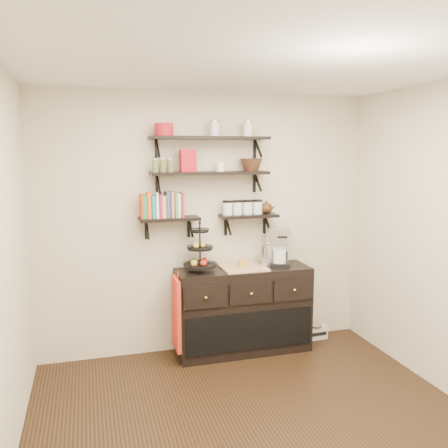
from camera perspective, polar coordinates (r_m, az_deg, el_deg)
floor at (r=3.88m, az=5.00°, el=-24.13°), size 3.50×3.50×0.00m
ceiling at (r=3.31m, az=5.66°, el=19.11°), size 3.50×3.50×0.02m
back_wall at (r=4.98m, az=-2.07°, el=0.05°), size 3.50×0.02×2.70m
shelf_top at (r=4.80m, az=-1.73°, el=10.28°), size 1.20×0.27×0.23m
shelf_mid at (r=4.80m, az=-1.71°, el=6.10°), size 1.20×0.27×0.23m
shelf_low_left at (r=4.77m, az=-6.62°, el=0.56°), size 0.60×0.25×0.23m
shelf_low_right at (r=4.98m, az=2.96°, el=0.94°), size 0.60×0.25×0.23m
cookbooks at (r=4.74m, az=-7.27°, el=2.17°), size 0.43×0.15×0.26m
glass_canisters at (r=4.95m, az=2.26°, el=1.91°), size 0.43×0.10×0.13m
sideboard at (r=5.07m, az=2.32°, el=-10.26°), size 1.40×0.50×0.92m
fruit_stand at (r=4.78m, az=-2.87°, el=-3.74°), size 0.33×0.33×0.49m
candle at (r=4.93m, az=2.29°, el=-4.72°), size 0.08×0.08×0.08m
coffee_maker at (r=5.06m, az=6.47°, el=-2.80°), size 0.28×0.28×0.41m
thermal_carafe at (r=4.98m, az=5.06°, el=-3.97°), size 0.11×0.11×0.22m
apron at (r=4.78m, az=-5.76°, el=-10.68°), size 0.04×0.31×0.72m
radio at (r=5.60m, az=10.77°, el=-12.56°), size 0.29×0.20×0.17m
recipe_box at (r=4.75m, az=-4.36°, el=7.60°), size 0.17×0.09×0.22m
walnut_bowl at (r=4.93m, az=3.29°, el=7.13°), size 0.24×0.24×0.13m
ramekins at (r=4.83m, az=-0.44°, el=6.91°), size 0.09×0.09×0.10m
teapot at (r=5.03m, az=5.12°, el=2.05°), size 0.19×0.14×0.14m
red_pot at (r=4.71m, az=-7.25°, el=11.20°), size 0.18×0.18×0.12m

